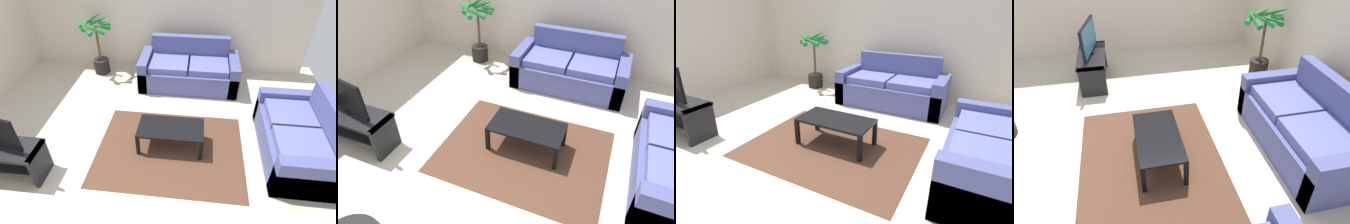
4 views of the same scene
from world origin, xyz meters
TOP-DOWN VIEW (x-y plane):
  - ground_plane at (0.00, 0.00)m, footprint 6.60×6.60m
  - wall_back at (0.00, 3.00)m, footprint 6.00×0.06m
  - couch_main at (0.60, 2.28)m, footprint 1.90×0.90m
  - tv_stand at (-1.74, -0.32)m, footprint 1.10×0.45m
  - tv at (-1.74, -0.31)m, footprint 0.86×0.19m
  - coffee_table at (0.44, 0.48)m, footprint 0.97×0.52m
  - area_rug at (0.44, 0.38)m, footprint 2.20×1.70m
  - potted_palm at (-1.31, 2.55)m, footprint 0.73×0.79m

SIDE VIEW (x-z plane):
  - ground_plane at x=0.00m, z-range 0.00..0.00m
  - area_rug at x=0.44m, z-range 0.00..0.01m
  - couch_main at x=0.60m, z-range -0.15..0.75m
  - coffee_table at x=0.44m, z-range 0.14..0.51m
  - tv_stand at x=-1.74m, z-range 0.08..0.58m
  - potted_palm at x=-1.31m, z-range 0.03..1.25m
  - tv at x=-1.74m, z-range 0.52..1.04m
  - wall_back at x=0.00m, z-range 0.00..2.70m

